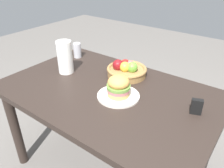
{
  "coord_description": "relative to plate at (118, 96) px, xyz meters",
  "views": [
    {
      "loc": [
        0.77,
        -0.98,
        1.5
      ],
      "look_at": [
        0.04,
        -0.01,
        0.81
      ],
      "focal_mm": 35.75,
      "sensor_mm": 36.0,
      "label": 1
    }
  ],
  "objects": [
    {
      "name": "ground_plane",
      "position": [
        -0.1,
        0.03,
        -0.76
      ],
      "size": [
        8.0,
        8.0,
        0.0
      ],
      "primitive_type": "plane",
      "color": "slate"
    },
    {
      "name": "dining_table",
      "position": [
        -0.1,
        0.03,
        -0.11
      ],
      "size": [
        1.4,
        0.9,
        0.75
      ],
      "color": "#2D231E",
      "rests_on": "ground_plane"
    },
    {
      "name": "plate",
      "position": [
        0.0,
        0.0,
        0.0
      ],
      "size": [
        0.26,
        0.26,
        0.01
      ],
      "primitive_type": "cylinder",
      "color": "silver",
      "rests_on": "dining_table"
    },
    {
      "name": "sandwich",
      "position": [
        0.0,
        -0.0,
        0.07
      ],
      "size": [
        0.15,
        0.15,
        0.13
      ],
      "color": "#DBAD60",
      "rests_on": "plate"
    },
    {
      "name": "soda_can",
      "position": [
        -0.65,
        0.3,
        0.06
      ],
      "size": [
        0.07,
        0.07,
        0.13
      ],
      "color": "silver",
      "rests_on": "dining_table"
    },
    {
      "name": "fruit_basket",
      "position": [
        -0.12,
        0.27,
        0.04
      ],
      "size": [
        0.29,
        0.29,
        0.12
      ],
      "color": "#9E7542",
      "rests_on": "dining_table"
    },
    {
      "name": "paper_towel_roll",
      "position": [
        -0.51,
        0.04,
        0.11
      ],
      "size": [
        0.11,
        0.11,
        0.24
      ],
      "primitive_type": "cylinder",
      "color": "white",
      "rests_on": "dining_table"
    },
    {
      "name": "napkin_holder",
      "position": [
        0.44,
        0.12,
        0.04
      ],
      "size": [
        0.07,
        0.05,
        0.09
      ],
      "primitive_type": "cube",
      "rotation": [
        0.0,
        0.0,
        0.37
      ],
      "color": "black",
      "rests_on": "dining_table"
    }
  ]
}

